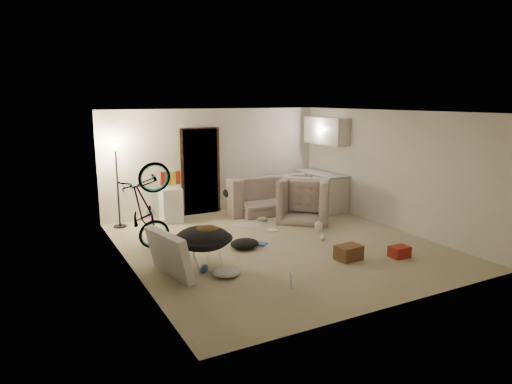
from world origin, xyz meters
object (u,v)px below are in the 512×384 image
bicycle (146,228)px  floor_lamp (116,167)px  sofa (269,197)px  drink_case_b (399,252)px  juicer (319,227)px  drink_case_a (349,253)px  tv_box (169,254)px  mini_fridge (171,205)px  saucer_chair (203,244)px  kitchen_counter (320,192)px  armchair (306,203)px

bicycle → floor_lamp: bearing=4.6°
sofa → drink_case_b: size_ratio=6.86×
floor_lamp → sofa: 3.73m
juicer → drink_case_a: bearing=-108.5°
bicycle → tv_box: 1.34m
sofa → bicycle: 3.88m
sofa → tv_box: bearing=43.1°
floor_lamp → mini_fridge: bearing=-5.1°
sofa → drink_case_b: sofa is taller
tv_box → juicer: bearing=3.7°
juicer → drink_case_b: bearing=-81.0°
bicycle → mini_fridge: bearing=-28.2°
saucer_chair → tv_box: size_ratio=0.88×
sofa → tv_box: tv_box is taller
saucer_chair → drink_case_b: 3.43m
tv_box → juicer: 3.64m
sofa → bicycle: bearing=28.0°
floor_lamp → kitchen_counter: bearing=-7.7°
kitchen_counter → drink_case_b: (-0.90, -3.61, -0.34)m
bicycle → drink_case_b: size_ratio=4.96×
juicer → tv_box: bearing=-165.1°
floor_lamp → juicer: (3.61, -2.29, -1.21)m
floor_lamp → tv_box: 3.36m
sofa → mini_fridge: (-2.48, 0.10, 0.05)m
armchair → sofa: bearing=-30.6°
bicycle → saucer_chair: 1.37m
mini_fridge → drink_case_b: size_ratio=2.27×
floor_lamp → saucer_chair: bearing=-77.1°
floor_lamp → armchair: bearing=-18.3°
floor_lamp → drink_case_a: (3.06, -3.93, -1.18)m
kitchen_counter → bicycle: bicycle is taller
sofa → mini_fridge: mini_fridge is taller
drink_case_b → juicer: bearing=99.1°
tv_box → armchair: bearing=15.2°
saucer_chair → floor_lamp: bearing=102.9°
floor_lamp → bicycle: floor_lamp is taller
drink_case_b → juicer: juicer is taller
mini_fridge → saucer_chair: mini_fridge is taller
saucer_chair → tv_box: 0.62m
armchair → juicer: 1.07m
floor_lamp → tv_box: (0.10, -3.22, -0.95)m
armchair → saucer_chair: (-3.24, -1.80, 0.04)m
bicycle → juicer: (3.51, -0.40, -0.34)m
floor_lamp → mini_fridge: 1.45m
drink_case_a → juicer: drink_case_a is taller
mini_fridge → drink_case_b: 5.03m
kitchen_counter → bicycle: size_ratio=0.89×
mini_fridge → tv_box: (-1.02, -3.12, -0.02)m
saucer_chair → armchair: bearing=29.0°
armchair → saucer_chair: 3.71m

